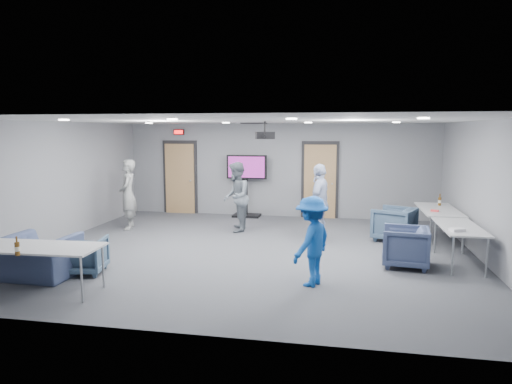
% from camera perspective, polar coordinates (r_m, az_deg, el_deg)
% --- Properties ---
extents(floor, '(9.00, 9.00, 0.00)m').
position_cam_1_polar(floor, '(9.62, -0.51, -7.37)').
color(floor, '#34373B').
rests_on(floor, ground).
extents(ceiling, '(9.00, 9.00, 0.00)m').
position_cam_1_polar(ceiling, '(9.29, -0.53, 8.93)').
color(ceiling, silver).
rests_on(ceiling, wall_back).
extents(wall_back, '(9.00, 0.02, 2.70)m').
position_cam_1_polar(wall_back, '(13.28, 2.84, 2.74)').
color(wall_back, slate).
rests_on(wall_back, floor).
extents(wall_front, '(9.00, 0.02, 2.70)m').
position_cam_1_polar(wall_front, '(5.54, -8.60, -4.42)').
color(wall_front, slate).
rests_on(wall_front, floor).
extents(wall_left, '(0.02, 8.00, 2.70)m').
position_cam_1_polar(wall_left, '(11.14, -23.87, 1.11)').
color(wall_left, slate).
rests_on(wall_left, floor).
extents(wall_right, '(0.02, 8.00, 2.70)m').
position_cam_1_polar(wall_right, '(9.57, 26.95, -0.05)').
color(wall_right, slate).
rests_on(wall_right, floor).
extents(door_left, '(1.06, 0.17, 2.24)m').
position_cam_1_polar(door_left, '(13.99, -9.46, 1.73)').
color(door_left, black).
rests_on(door_left, wall_back).
extents(door_right, '(1.06, 0.17, 2.24)m').
position_cam_1_polar(door_right, '(13.16, 7.99, 1.39)').
color(door_right, black).
rests_on(door_right, wall_back).
extents(exit_sign, '(0.32, 0.08, 0.16)m').
position_cam_1_polar(exit_sign, '(13.90, -9.62, 7.40)').
color(exit_sign, black).
rests_on(exit_sign, wall_back).
extents(hvac_diffuser, '(0.60, 0.60, 0.03)m').
position_cam_1_polar(hvac_diffuser, '(12.13, -0.27, 8.58)').
color(hvac_diffuser, black).
rests_on(hvac_diffuser, ceiling).
extents(downlights, '(6.18, 3.78, 0.02)m').
position_cam_1_polar(downlights, '(9.29, -0.53, 8.83)').
color(downlights, white).
rests_on(downlights, ceiling).
extents(person_a, '(0.62, 0.75, 1.77)m').
position_cam_1_polar(person_a, '(12.01, -15.71, -0.31)').
color(person_a, gray).
rests_on(person_a, floor).
extents(person_b, '(0.77, 0.93, 1.73)m').
position_cam_1_polar(person_b, '(11.29, -2.51, -0.62)').
color(person_b, slate).
rests_on(person_b, floor).
extents(person_c, '(0.64, 1.10, 1.76)m').
position_cam_1_polar(person_c, '(10.44, 7.95, -1.30)').
color(person_c, '#A6B4D6').
rests_on(person_c, floor).
extents(person_d, '(0.89, 1.09, 1.46)m').
position_cam_1_polar(person_d, '(7.45, 6.98, -6.11)').
color(person_d, '#1950A7').
rests_on(person_d, floor).
extents(chair_right_a, '(1.12, 1.11, 0.78)m').
position_cam_1_polar(chair_right_a, '(10.85, 16.87, -3.85)').
color(chair_right_a, '#384B61').
rests_on(chair_right_a, floor).
extents(chair_right_b, '(0.91, 0.89, 0.75)m').
position_cam_1_polar(chair_right_b, '(8.90, 18.16, -6.52)').
color(chair_right_b, '#394464').
rests_on(chair_right_b, floor).
extents(chair_front_a, '(0.82, 0.83, 0.65)m').
position_cam_1_polar(chair_front_a, '(8.66, -20.68, -7.39)').
color(chair_front_a, '#3D5369').
rests_on(chair_front_a, floor).
extents(chair_front_b, '(1.16, 1.02, 0.73)m').
position_cam_1_polar(chair_front_b, '(8.65, -25.48, -7.36)').
color(chair_front_b, '#3D496A').
rests_on(chair_front_b, floor).
extents(table_right_a, '(0.80, 1.92, 0.73)m').
position_cam_1_polar(table_right_a, '(11.18, 21.88, -2.19)').
color(table_right_a, '#A2A4A7').
rests_on(table_right_a, floor).
extents(table_right_b, '(0.71, 1.70, 0.73)m').
position_cam_1_polar(table_right_b, '(9.35, 24.10, -4.21)').
color(table_right_b, '#A2A4A7').
rests_on(table_right_b, floor).
extents(table_front_left, '(2.00, 0.90, 0.73)m').
position_cam_1_polar(table_front_left, '(7.86, -25.70, -6.42)').
color(table_front_left, '#A2A4A7').
rests_on(table_front_left, floor).
extents(bottle_front, '(0.07, 0.07, 0.28)m').
position_cam_1_polar(bottle_front, '(7.39, -27.68, -6.27)').
color(bottle_front, '#56350E').
rests_on(bottle_front, table_front_left).
extents(bottle_right, '(0.07, 0.07, 0.28)m').
position_cam_1_polar(bottle_right, '(11.66, 21.97, -1.08)').
color(bottle_right, '#56350E').
rests_on(bottle_right, table_right_a).
extents(snack_box, '(0.19, 0.15, 0.04)m').
position_cam_1_polar(snack_box, '(10.79, 21.44, -2.19)').
color(snack_box, red).
rests_on(snack_box, table_right_a).
extents(wrapper, '(0.28, 0.24, 0.05)m').
position_cam_1_polar(wrapper, '(8.85, 23.85, -4.34)').
color(wrapper, silver).
rests_on(wrapper, table_right_b).
extents(tv_stand, '(1.17, 0.56, 1.80)m').
position_cam_1_polar(tv_stand, '(13.22, -1.17, 1.28)').
color(tv_stand, black).
rests_on(tv_stand, floor).
extents(projector, '(0.46, 0.42, 0.37)m').
position_cam_1_polar(projector, '(9.54, 1.11, 7.11)').
color(projector, black).
rests_on(projector, ceiling).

